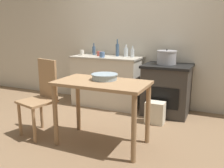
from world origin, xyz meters
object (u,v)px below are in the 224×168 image
object	(u,v)px
work_table	(102,92)
flour_sack	(155,113)
bottle_mid_left	(132,53)
bottle_center_left	(94,50)
cup_center_right	(102,55)
stock_pot	(167,57)
cup_center	(82,53)
stove	(167,89)
bottle_far_left	(126,52)
chair	(42,96)
bottle_left	(117,50)
cup_mid_right	(99,54)
mixing_bowl_large	(104,76)

from	to	relation	value
work_table	flour_sack	world-z (taller)	work_table
bottle_mid_left	bottle_center_left	bearing A→B (deg)	177.24
bottle_center_left	work_table	bearing A→B (deg)	-58.80
work_table	cup_center_right	xyz separation A→B (m)	(-0.62, 1.26, 0.29)
stock_pot	cup_center	bearing A→B (deg)	-176.75
stove	bottle_far_left	distance (m)	0.95
bottle_mid_left	chair	bearing A→B (deg)	-114.64
work_table	bottle_mid_left	size ratio (longest dim) A/B	5.59
work_table	bottle_left	distance (m)	1.62
cup_center	flour_sack	bearing A→B (deg)	-16.93
bottle_far_left	bottle_left	distance (m)	0.16
bottle_mid_left	bottle_center_left	distance (m)	0.76
stock_pot	bottle_center_left	xyz separation A→B (m)	(-1.35, 0.07, 0.05)
chair	flour_sack	distance (m)	1.63
chair	stove	bearing A→B (deg)	63.62
cup_center	cup_mid_right	distance (m)	0.32
bottle_far_left	cup_center	bearing A→B (deg)	-168.55
bottle_mid_left	cup_center	bearing A→B (deg)	-172.94
cup_center_right	stove	bearing A→B (deg)	8.65
work_table	bottle_far_left	size ratio (longest dim) A/B	5.22
mixing_bowl_large	cup_center	bearing A→B (deg)	130.12
work_table	chair	size ratio (longest dim) A/B	1.10
bottle_center_left	stove	bearing A→B (deg)	-4.30
bottle_far_left	cup_mid_right	distance (m)	0.49
bottle_far_left	cup_center_right	size ratio (longest dim) A/B	2.23
stock_pot	cup_center	world-z (taller)	stock_pot
work_table	cup_mid_right	size ratio (longest dim) A/B	13.09
stove	chair	size ratio (longest dim) A/B	0.82
stove	stock_pot	xyz separation A→B (m)	(-0.04, 0.04, 0.51)
bottle_far_left	cup_center	distance (m)	0.81
chair	flour_sack	world-z (taller)	chair
bottle_left	bottle_center_left	bearing A→B (deg)	178.86
stove	cup_center_right	xyz separation A→B (m)	(-1.09, -0.17, 0.53)
bottle_left	bottle_center_left	xyz separation A→B (m)	(-0.47, 0.01, -0.03)
stock_pot	cup_center_right	world-z (taller)	stock_pot
work_table	cup_mid_right	world-z (taller)	cup_mid_right
mixing_bowl_large	cup_mid_right	distance (m)	1.53
flour_sack	bottle_mid_left	world-z (taller)	bottle_mid_left
bottle_mid_left	cup_mid_right	distance (m)	0.61
stock_pot	bottle_left	world-z (taller)	bottle_left
stock_pot	bottle_far_left	size ratio (longest dim) A/B	1.53
stock_pot	cup_mid_right	distance (m)	1.20
stove	mixing_bowl_large	bearing A→B (deg)	-109.82
mixing_bowl_large	bottle_far_left	bearing A→B (deg)	101.16
work_table	bottle_far_left	bearing A→B (deg)	100.91
mixing_bowl_large	cup_center	xyz separation A→B (m)	(-1.07, 1.28, 0.12)
bottle_center_left	cup_center	size ratio (longest dim) A/B	2.20
mixing_bowl_large	cup_center_right	size ratio (longest dim) A/B	3.42
chair	flour_sack	size ratio (longest dim) A/B	3.03
bottle_far_left	bottle_center_left	bearing A→B (deg)	-179.19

